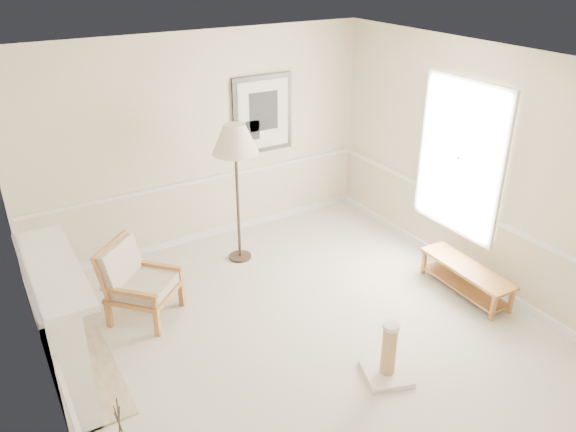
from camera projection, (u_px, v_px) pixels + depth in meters
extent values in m
plane|color=silver|center=(307.00, 338.00, 6.10)|extent=(5.50, 5.50, 0.00)
cube|color=beige|center=(200.00, 142.00, 7.60)|extent=(5.00, 0.04, 2.90)
cube|color=beige|center=(556.00, 395.00, 3.33)|extent=(5.00, 0.04, 2.90)
cube|color=beige|center=(35.00, 292.00, 4.33)|extent=(0.04, 5.50, 2.90)
cube|color=beige|center=(488.00, 171.00, 6.60)|extent=(0.04, 5.50, 2.90)
cube|color=white|center=(312.00, 68.00, 4.83)|extent=(5.00, 5.50, 0.04)
cube|color=white|center=(207.00, 234.00, 8.19)|extent=(4.95, 0.04, 0.10)
cube|color=white|center=(203.00, 180.00, 7.82)|extent=(4.95, 0.04, 0.05)
cube|color=white|center=(461.00, 158.00, 6.87)|extent=(0.03, 1.20, 1.80)
cube|color=white|center=(460.00, 158.00, 6.87)|extent=(0.05, 1.34, 1.94)
cube|color=black|center=(263.00, 114.00, 7.90)|extent=(0.92, 0.04, 1.10)
cube|color=white|center=(264.00, 115.00, 7.88)|extent=(0.78, 0.01, 0.96)
cube|color=black|center=(264.00, 111.00, 7.85)|extent=(0.45, 0.01, 0.55)
cube|color=white|center=(59.00, 331.00, 5.22)|extent=(0.28, 1.50, 1.25)
cube|color=white|center=(51.00, 269.00, 4.95)|extent=(0.46, 1.64, 0.06)
cube|color=#C6B28E|center=(76.00, 332.00, 5.32)|extent=(0.02, 1.05, 0.95)
cube|color=black|center=(79.00, 343.00, 5.38)|extent=(0.02, 0.62, 0.58)
cube|color=#C08F40|center=(84.00, 364.00, 5.49)|extent=(0.01, 0.66, 0.05)
cube|color=#C6B28E|center=(87.00, 375.00, 5.56)|extent=(0.60, 1.50, 0.03)
cylinder|color=black|center=(119.00, 421.00, 4.45)|extent=(0.04, 0.10, 0.38)
cylinder|color=black|center=(120.00, 424.00, 4.46)|extent=(0.04, 0.13, 0.31)
cylinder|color=black|center=(119.00, 418.00, 4.43)|extent=(0.03, 0.06, 0.45)
cube|color=#A26234|center=(157.00, 322.00, 6.07)|extent=(0.08, 0.08, 0.37)
cube|color=#A26234|center=(109.00, 313.00, 6.22)|extent=(0.08, 0.08, 0.37)
cube|color=#A26234|center=(181.00, 292.00, 6.58)|extent=(0.08, 0.08, 0.37)
cube|color=#A26234|center=(136.00, 284.00, 6.73)|extent=(0.08, 0.08, 0.37)
cube|color=#A26234|center=(144.00, 291.00, 6.33)|extent=(0.95, 0.95, 0.05)
cube|color=#A26234|center=(117.00, 264.00, 6.28)|extent=(0.60, 0.58, 0.53)
cube|color=#A26234|center=(129.00, 293.00, 6.00)|extent=(0.51, 0.53, 0.05)
cube|color=#A26234|center=(156.00, 265.00, 6.52)|extent=(0.51, 0.53, 0.05)
cube|color=white|center=(144.00, 284.00, 6.29)|extent=(0.87, 0.87, 0.12)
cube|color=white|center=(121.00, 263.00, 6.25)|extent=(0.58, 0.56, 0.47)
cylinder|color=black|center=(240.00, 256.00, 7.66)|extent=(0.31, 0.31, 0.03)
cylinder|color=black|center=(238.00, 199.00, 7.29)|extent=(0.04, 0.04, 1.69)
cone|color=beige|center=(235.00, 139.00, 6.93)|extent=(0.74, 0.74, 0.37)
cube|color=#A26234|center=(467.00, 268.00, 6.77)|extent=(0.42, 1.28, 0.04)
cube|color=#A26234|center=(464.00, 286.00, 6.88)|extent=(0.36, 1.18, 0.03)
cube|color=#A26234|center=(493.00, 308.00, 6.33)|extent=(0.05, 0.05, 0.33)
cube|color=#A26234|center=(511.00, 301.00, 6.45)|extent=(0.05, 0.05, 0.33)
cube|color=#A26234|center=(424.00, 262.00, 7.24)|extent=(0.05, 0.05, 0.33)
cube|color=#A26234|center=(441.00, 257.00, 7.36)|extent=(0.05, 0.05, 0.33)
cube|color=white|center=(387.00, 374.00, 5.56)|extent=(0.56, 0.56, 0.06)
cylinder|color=tan|center=(389.00, 350.00, 5.43)|extent=(0.14, 0.14, 0.53)
cylinder|color=white|center=(391.00, 326.00, 5.31)|extent=(0.17, 0.17, 0.04)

